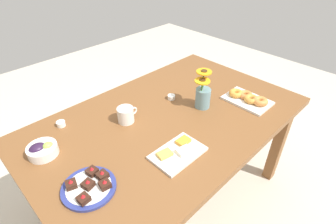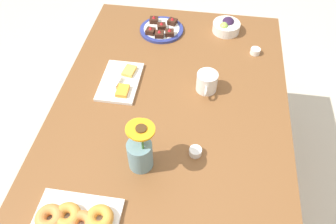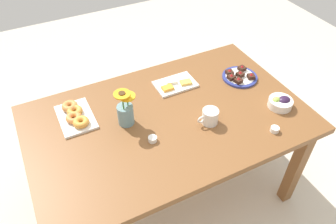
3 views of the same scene
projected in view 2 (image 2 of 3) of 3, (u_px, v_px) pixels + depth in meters
The scene contains 10 objects.
ground_plane at pixel (168, 198), 1.91m from camera, with size 6.00×6.00×0.00m, color beige.
dining_table at pixel (168, 131), 1.42m from camera, with size 1.60×1.00×0.74m.
coffee_mug at pixel (207, 82), 1.42m from camera, with size 0.13×0.09×0.09m.
grape_bowl at pixel (226, 26), 1.72m from camera, with size 0.14×0.14×0.07m.
cheese_platter at pixel (120, 81), 1.48m from camera, with size 0.26×0.17×0.03m.
croissant_platter at pixel (75, 220), 1.05m from camera, with size 0.19×0.28×0.05m.
jam_cup_honey at pixel (255, 51), 1.61m from camera, with size 0.05×0.05×0.03m.
jam_cup_berry at pixel (195, 151), 1.23m from camera, with size 0.05×0.05×0.03m.
dessert_plate at pixel (162, 29), 1.73m from camera, with size 0.23×0.23×0.05m.
flower_vase at pixel (140, 152), 1.15m from camera, with size 0.12×0.11×0.24m.
Camera 2 is at (0.85, 0.13, 1.78)m, focal length 35.00 mm.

